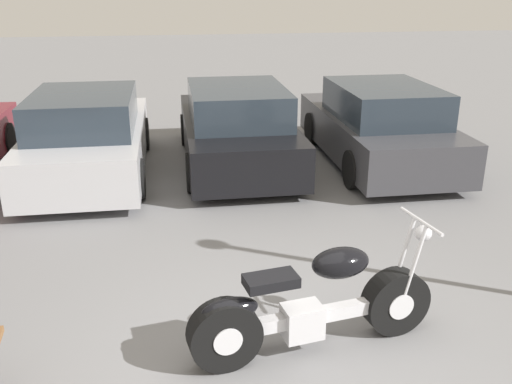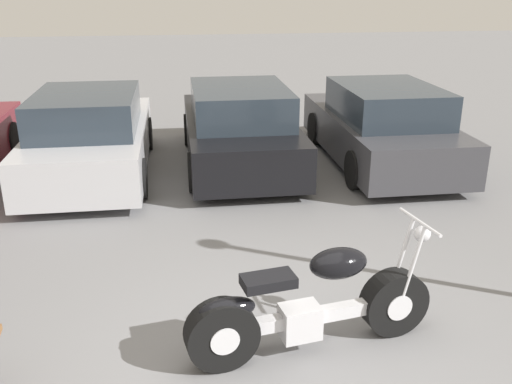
{
  "view_description": "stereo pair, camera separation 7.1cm",
  "coord_description": "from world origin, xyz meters",
  "views": [
    {
      "loc": [
        -0.79,
        -3.95,
        3.08
      ],
      "look_at": [
        0.11,
        1.88,
        0.85
      ],
      "focal_mm": 40.0,
      "sensor_mm": 36.0,
      "label": 1
    },
    {
      "loc": [
        -0.72,
        -3.96,
        3.08
      ],
      "look_at": [
        0.11,
        1.88,
        0.85
      ],
      "focal_mm": 40.0,
      "sensor_mm": 36.0,
      "label": 2
    }
  ],
  "objects": [
    {
      "name": "motorcycle",
      "position": [
        0.33,
        0.17,
        0.41
      ],
      "size": [
        2.24,
        0.77,
        1.1
      ],
      "color": "black",
      "rests_on": "ground_plane"
    },
    {
      "name": "ground_plane",
      "position": [
        0.0,
        0.0,
        0.0
      ],
      "size": [
        60.0,
        60.0,
        0.0
      ],
      "primitive_type": "plane",
      "color": "slate"
    },
    {
      "name": "parked_car_silver",
      "position": [
        -2.13,
        5.35,
        0.65
      ],
      "size": [
        1.84,
        4.2,
        1.39
      ],
      "color": "#BCBCC1",
      "rests_on": "ground_plane"
    },
    {
      "name": "parked_car_black",
      "position": [
        0.33,
        5.53,
        0.65
      ],
      "size": [
        1.84,
        4.2,
        1.39
      ],
      "color": "black",
      "rests_on": "ground_plane"
    },
    {
      "name": "parked_car_dark_grey",
      "position": [
        2.79,
        5.29,
        0.65
      ],
      "size": [
        1.84,
        4.2,
        1.39
      ],
      "color": "#3D3D42",
      "rests_on": "ground_plane"
    }
  ]
}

